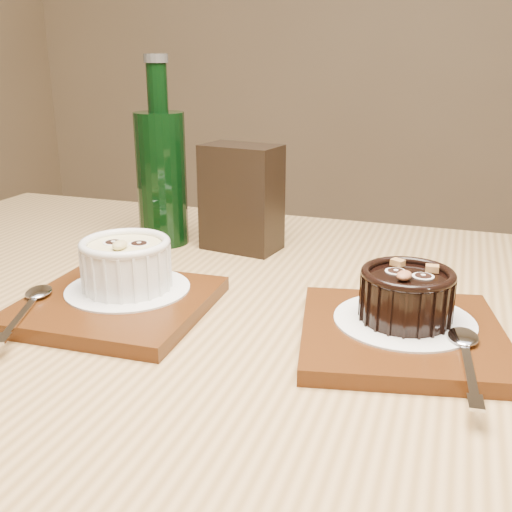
{
  "coord_description": "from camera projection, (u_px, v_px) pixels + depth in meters",
  "views": [
    {
      "loc": [
        0.04,
        -0.68,
        1.0
      ],
      "look_at": [
        -0.1,
        -0.15,
        0.81
      ],
      "focal_mm": 42.0,
      "sensor_mm": 36.0,
      "label": 1
    }
  ],
  "objects": [
    {
      "name": "tray_left",
      "position": [
        117.0,
        304.0,
        0.61
      ],
      "size": [
        0.19,
        0.19,
        0.01
      ],
      "primitive_type": "cube",
      "rotation": [
        0.0,
        0.0,
        -0.04
      ],
      "color": "#4E260D",
      "rests_on": "table"
    },
    {
      "name": "ramekin_dark",
      "position": [
        407.0,
        293.0,
        0.55
      ],
      "size": [
        0.09,
        0.09,
        0.05
      ],
      "rotation": [
        0.0,
        0.0,
        -0.28
      ],
      "color": "black",
      "rests_on": "doily_right"
    },
    {
      "name": "doily_right",
      "position": [
        404.0,
        320.0,
        0.55
      ],
      "size": [
        0.13,
        0.13,
        0.0
      ],
      "primitive_type": "cylinder",
      "color": "white",
      "rests_on": "tray_right"
    },
    {
      "name": "spoon_right",
      "position": [
        467.0,
        355.0,
        0.48
      ],
      "size": [
        0.03,
        0.13,
        0.01
      ],
      "primitive_type": null,
      "rotation": [
        0.0,
        0.0,
        0.01
      ],
      "color": "silver",
      "rests_on": "tray_right"
    },
    {
      "name": "ramekin_white",
      "position": [
        126.0,
        262.0,
        0.62
      ],
      "size": [
        0.09,
        0.09,
        0.06
      ],
      "rotation": [
        0.0,
        0.0,
        0.1
      ],
      "color": "white",
      "rests_on": "doily_left"
    },
    {
      "name": "tray_right",
      "position": [
        402.0,
        335.0,
        0.54
      ],
      "size": [
        0.2,
        0.2,
        0.01
      ],
      "primitive_type": "cube",
      "rotation": [
        0.0,
        0.0,
        0.12
      ],
      "color": "#4E260D",
      "rests_on": "table"
    },
    {
      "name": "green_bottle",
      "position": [
        162.0,
        173.0,
        0.81
      ],
      "size": [
        0.07,
        0.07,
        0.25
      ],
      "color": "black",
      "rests_on": "table"
    },
    {
      "name": "condiment_stand",
      "position": [
        241.0,
        198.0,
        0.79
      ],
      "size": [
        0.11,
        0.08,
        0.14
      ],
      "primitive_type": "cube",
      "rotation": [
        0.0,
        0.0,
        -0.24
      ],
      "color": "black",
      "rests_on": "table"
    },
    {
      "name": "doily_left",
      "position": [
        128.0,
        288.0,
        0.63
      ],
      "size": [
        0.13,
        0.13,
        0.0
      ],
      "primitive_type": "cylinder",
      "color": "white",
      "rests_on": "tray_left"
    },
    {
      "name": "spoon_left",
      "position": [
        28.0,
        305.0,
        0.58
      ],
      "size": [
        0.06,
        0.14,
        0.01
      ],
      "primitive_type": null,
      "rotation": [
        0.0,
        0.0,
        0.29
      ],
      "color": "silver",
      "rests_on": "tray_left"
    },
    {
      "name": "table",
      "position": [
        251.0,
        394.0,
        0.63
      ],
      "size": [
        1.26,
        0.9,
        0.75
      ],
      "rotation": [
        0.0,
        0.0,
        -0.08
      ],
      "color": "#9A7543",
      "rests_on": "ground"
    }
  ]
}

